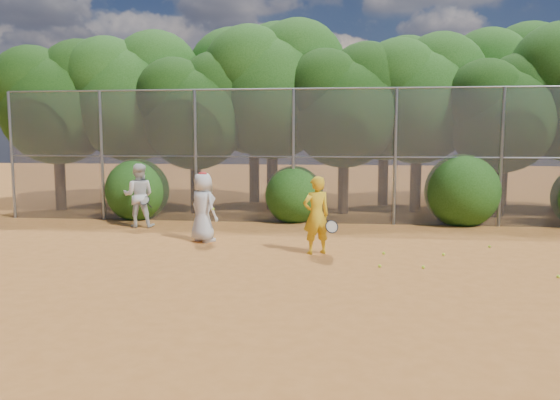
# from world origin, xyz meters

# --- Properties ---
(ground) EXTENTS (80.00, 80.00, 0.00)m
(ground) POSITION_xyz_m (0.00, 0.00, 0.00)
(ground) COLOR #A65E25
(ground) RESTS_ON ground
(fence_back) EXTENTS (20.05, 0.09, 4.03)m
(fence_back) POSITION_xyz_m (-0.12, 6.00, 2.05)
(fence_back) COLOR gray
(fence_back) RESTS_ON ground
(tree_0) EXTENTS (4.38, 3.81, 6.00)m
(tree_0) POSITION_xyz_m (-9.44, 8.04, 3.93)
(tree_0) COLOR black
(tree_0) RESTS_ON ground
(tree_1) EXTENTS (4.64, 4.03, 6.35)m
(tree_1) POSITION_xyz_m (-6.94, 8.54, 4.16)
(tree_1) COLOR black
(tree_1) RESTS_ON ground
(tree_2) EXTENTS (3.99, 3.47, 5.47)m
(tree_2) POSITION_xyz_m (-4.45, 7.83, 3.58)
(tree_2) COLOR black
(tree_2) RESTS_ON ground
(tree_3) EXTENTS (4.89, 4.26, 6.70)m
(tree_3) POSITION_xyz_m (-1.94, 8.84, 4.40)
(tree_3) COLOR black
(tree_3) RESTS_ON ground
(tree_4) EXTENTS (4.19, 3.64, 5.73)m
(tree_4) POSITION_xyz_m (0.55, 8.24, 3.76)
(tree_4) COLOR black
(tree_4) RESTS_ON ground
(tree_5) EXTENTS (4.51, 3.92, 6.17)m
(tree_5) POSITION_xyz_m (3.06, 9.04, 4.05)
(tree_5) COLOR black
(tree_5) RESTS_ON ground
(tree_6) EXTENTS (3.86, 3.36, 5.29)m
(tree_6) POSITION_xyz_m (5.55, 8.03, 3.47)
(tree_6) COLOR black
(tree_6) RESTS_ON ground
(tree_9) EXTENTS (4.83, 4.20, 6.62)m
(tree_9) POSITION_xyz_m (-7.94, 10.84, 4.34)
(tree_9) COLOR black
(tree_9) RESTS_ON ground
(tree_10) EXTENTS (5.15, 4.48, 7.06)m
(tree_10) POSITION_xyz_m (-2.93, 11.05, 4.63)
(tree_10) COLOR black
(tree_10) RESTS_ON ground
(tree_11) EXTENTS (4.64, 4.03, 6.35)m
(tree_11) POSITION_xyz_m (2.06, 10.64, 4.16)
(tree_11) COLOR black
(tree_11) RESTS_ON ground
(tree_12) EXTENTS (5.02, 4.37, 6.88)m
(tree_12) POSITION_xyz_m (6.56, 11.24, 4.51)
(tree_12) COLOR black
(tree_12) RESTS_ON ground
(bush_0) EXTENTS (2.00, 2.00, 2.00)m
(bush_0) POSITION_xyz_m (-6.00, 6.30, 1.00)
(bush_0) COLOR #1B4711
(bush_0) RESTS_ON ground
(bush_1) EXTENTS (1.80, 1.80, 1.80)m
(bush_1) POSITION_xyz_m (-1.00, 6.30, 0.90)
(bush_1) COLOR #1B4711
(bush_1) RESTS_ON ground
(bush_2) EXTENTS (2.20, 2.20, 2.20)m
(bush_2) POSITION_xyz_m (4.00, 6.30, 1.10)
(bush_2) COLOR #1B4711
(bush_2) RESTS_ON ground
(player_yellow) EXTENTS (0.89, 0.65, 1.73)m
(player_yellow) POSITION_xyz_m (-0.10, 1.69, 0.87)
(player_yellow) COLOR gold
(player_yellow) RESTS_ON ground
(player_teen) EXTENTS (1.00, 0.94, 1.74)m
(player_teen) POSITION_xyz_m (-2.95, 2.78, 0.86)
(player_teen) COLOR silver
(player_teen) RESTS_ON ground
(player_white) EXTENTS (0.98, 0.86, 1.83)m
(player_white) POSITION_xyz_m (-5.36, 4.74, 0.92)
(player_white) COLOR silver
(player_white) RESTS_ON ground
(ball_0) EXTENTS (0.07, 0.07, 0.07)m
(ball_0) POSITION_xyz_m (1.40, 1.74, 0.03)
(ball_0) COLOR #BBE229
(ball_0) RESTS_ON ground
(ball_1) EXTENTS (0.07, 0.07, 0.07)m
(ball_1) POSITION_xyz_m (2.69, 1.76, 0.03)
(ball_1) COLOR #BBE229
(ball_1) RESTS_ON ground
(ball_2) EXTENTS (0.07, 0.07, 0.07)m
(ball_2) POSITION_xyz_m (2.08, 0.51, 0.03)
(ball_2) COLOR #BBE229
(ball_2) RESTS_ON ground
(ball_3) EXTENTS (0.07, 0.07, 0.07)m
(ball_3) POSITION_xyz_m (4.46, 0.05, 0.03)
(ball_3) COLOR #BBE229
(ball_3) RESTS_ON ground
(ball_4) EXTENTS (0.07, 0.07, 0.07)m
(ball_4) POSITION_xyz_m (1.23, 0.51, 0.03)
(ball_4) COLOR #BBE229
(ball_4) RESTS_ON ground
(ball_5) EXTENTS (0.07, 0.07, 0.07)m
(ball_5) POSITION_xyz_m (3.93, 2.77, 0.03)
(ball_5) COLOR #BBE229
(ball_5) RESTS_ON ground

